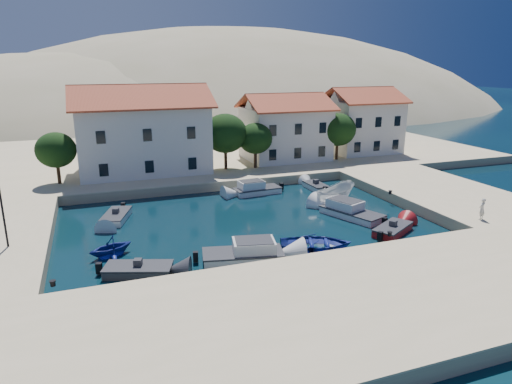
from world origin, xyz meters
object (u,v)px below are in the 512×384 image
boat_east (335,203)px  pedestrian (482,209)px  building_left (142,128)px  cabin_cruiser_east (352,212)px  lamppost (0,193)px  rowboat_south (316,249)px  cabin_cruiser_south (243,254)px  building_right (361,119)px  building_mid (285,126)px

boat_east → pedestrian: pedestrian is taller
building_left → cabin_cruiser_east: size_ratio=2.41×
lamppost → boat_east: bearing=8.1°
building_left → rowboat_south: size_ratio=2.86×
cabin_cruiser_south → pedestrian: (19.55, -1.19, 1.39)m
rowboat_south → cabin_cruiser_east: (6.19, 5.24, 0.48)m
building_right → boat_east: bearing=-128.0°
boat_east → lamppost: bearing=72.9°
cabin_cruiser_east → boat_east: size_ratio=1.17×
building_left → building_mid: 18.04m
building_left → pedestrian: 35.42m
cabin_cruiser_south → cabin_cruiser_east: (11.79, 5.32, 0.00)m
building_left → cabin_cruiser_south: (3.46, -25.43, -5.46)m
building_left → boat_east: building_left is taller
building_right → rowboat_south: 34.87m
cabin_cruiser_south → rowboat_south: 5.62m
building_left → building_mid: building_left is taller
lamppost → rowboat_south: 21.77m
building_left → cabin_cruiser_south: size_ratio=2.52×
building_left → boat_east: (15.89, -16.09, -5.94)m
cabin_cruiser_east → pedestrian: size_ratio=3.51×
building_right → cabin_cruiser_east: (-14.75, -22.11, -5.00)m
building_mid → building_right: (12.00, 1.00, 0.25)m
building_right → pedestrian: (-6.99, -28.62, -3.60)m
building_left → rowboat_south: building_left is taller
boat_east → cabin_cruiser_south: bearing=101.7°
building_mid → building_right: building_right is taller
building_mid → cabin_cruiser_south: 30.53m
boat_east → pedestrian: bearing=-171.1°
lamppost → rowboat_south: bearing=-14.6°
cabin_cruiser_south → boat_east: (12.42, 9.34, -0.48)m
cabin_cruiser_south → building_left: bearing=109.9°
building_left → building_right: 30.07m
cabin_cruiser_south → cabin_cruiser_east: 12.94m
cabin_cruiser_south → building_mid: bearing=73.3°
pedestrian → rowboat_south: bearing=-28.1°
building_left → cabin_cruiser_east: (15.25, -20.11, -5.46)m
building_mid → boat_east: building_mid is taller
rowboat_south → boat_east: boat_east is taller
building_right → lamppost: 46.98m
building_left → pedestrian: bearing=-49.2°
building_left → boat_east: bearing=-45.4°
building_mid → building_left: bearing=-176.8°
lamppost → pedestrian: size_ratio=3.59×
building_mid → building_right: bearing=4.8°
building_left → lamppost: 23.10m
building_right → rowboat_south: building_right is taller
cabin_cruiser_east → cabin_cruiser_south: bearing=93.1°
lamppost → cabin_cruiser_south: lamppost is taller
cabin_cruiser_east → pedestrian: 10.23m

